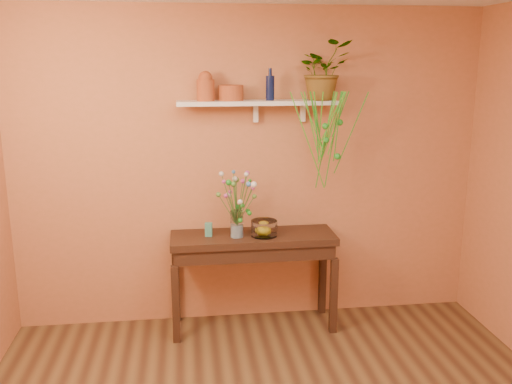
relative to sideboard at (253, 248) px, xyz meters
name	(u,v)px	position (x,y,z in m)	size (l,w,h in m)	color
room	(295,243)	(0.00, -1.76, 0.64)	(4.04, 4.04, 2.70)	brown
sideboard	(253,248)	(0.00, 0.00, 0.00)	(1.37, 0.44, 0.83)	#362216
wall_shelf	(258,103)	(0.06, 0.12, 1.20)	(1.30, 0.24, 0.19)	white
terracotta_jug	(206,87)	(-0.37, 0.10, 1.34)	(0.18, 0.18, 0.24)	#A13E22
terracotta_pot	(231,93)	(-0.16, 0.13, 1.29)	(0.20, 0.20, 0.12)	#A13E22
blue_bottle	(270,87)	(0.15, 0.10, 1.33)	(0.09, 0.09, 0.26)	#091238
spider_plant	(323,70)	(0.58, 0.09, 1.46)	(0.43, 0.37, 0.48)	#238221
plant_fronds	(329,132)	(0.60, -0.07, 0.99)	(0.61, 0.33, 0.81)	#238221
glass_vase	(237,226)	(-0.14, -0.04, 0.22)	(0.11, 0.11, 0.22)	white
bouquet	(238,192)	(-0.13, -0.05, 0.50)	(0.33, 0.37, 0.45)	#386B28
glass_bowl	(264,229)	(0.09, -0.04, 0.18)	(0.22, 0.22, 0.13)	white
lemon	(264,230)	(0.08, -0.03, 0.17)	(0.09, 0.09, 0.09)	gold
carton	(209,230)	(-0.37, 0.00, 0.18)	(0.06, 0.04, 0.11)	#276580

